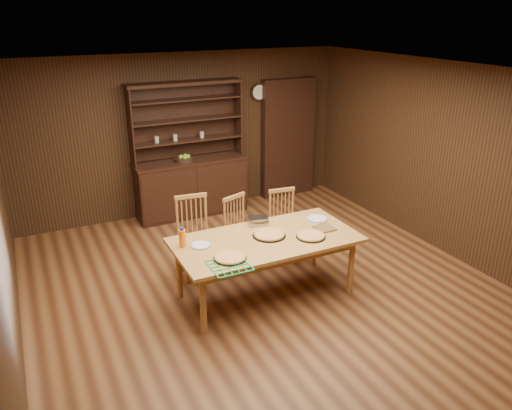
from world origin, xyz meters
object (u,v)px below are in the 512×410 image
china_hutch (191,180)px  chair_center (239,229)px  dining_table (266,244)px  chair_right (284,222)px  juice_bottle (182,238)px  chair_left (194,233)px

china_hutch → chair_center: size_ratio=2.26×
china_hutch → dining_table: china_hutch is taller
chair_center → chair_right: chair_center is taller
dining_table → juice_bottle: size_ratio=9.19×
chair_right → juice_bottle: juice_bottle is taller
chair_right → chair_left: bearing=-176.7°
china_hutch → dining_table: (-0.06, -2.82, 0.09)m
juice_bottle → chair_left: bearing=61.7°
china_hutch → juice_bottle: bearing=-110.8°
dining_table → juice_bottle: bearing=166.6°
dining_table → chair_center: 0.88m
dining_table → chair_right: bearing=49.6°
juice_bottle → chair_right: bearing=20.2°
dining_table → chair_center: bearing=87.0°
china_hutch → dining_table: bearing=-91.2°
china_hutch → chair_center: china_hutch is taller
dining_table → chair_left: bearing=122.9°
china_hutch → chair_left: size_ratio=2.06×
chair_center → juice_bottle: size_ratio=4.14×
chair_center → chair_right: (0.65, -0.04, -0.00)m
china_hutch → chair_right: size_ratio=2.27×
juice_bottle → china_hutch: bearing=69.2°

